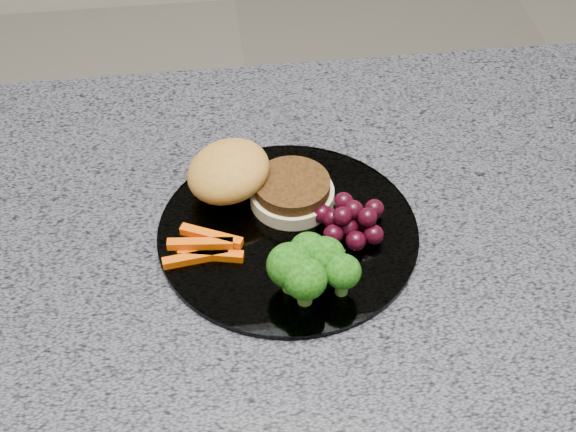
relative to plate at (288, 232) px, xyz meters
name	(u,v)px	position (x,y,z in m)	size (l,w,h in m)	color
countertop	(343,248)	(0.06, -0.01, -0.02)	(1.20, 0.60, 0.04)	#53545E
plate	(288,232)	(0.00, 0.00, 0.00)	(0.26, 0.26, 0.01)	white
burger	(251,182)	(-0.03, 0.05, 0.02)	(0.16, 0.11, 0.05)	beige
carrot_sticks	(205,247)	(-0.08, -0.02, 0.01)	(0.08, 0.05, 0.02)	#D74F03
broccoli	(310,266)	(0.01, -0.07, 0.03)	(0.09, 0.07, 0.05)	#4F7E2E
grape_bunch	(351,220)	(0.06, -0.01, 0.02)	(0.07, 0.06, 0.03)	black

